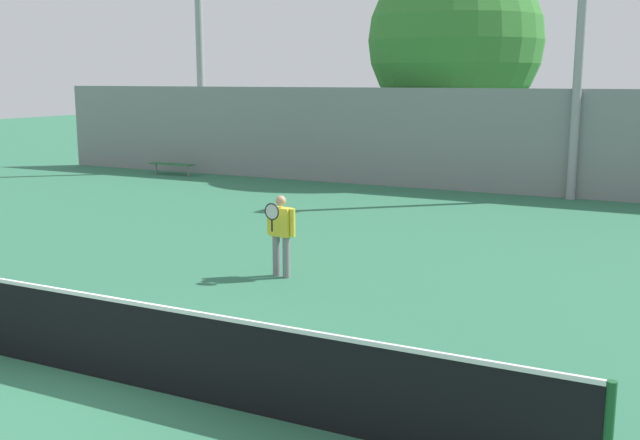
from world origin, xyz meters
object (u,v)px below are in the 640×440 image
(light_pole_far_right, at_px, (199,9))
(tree_green_tall, at_px, (455,41))
(tennis_player, at_px, (281,231))
(light_pole_near_left, at_px, (582,10))
(tennis_net, at_px, (99,336))
(bench_courtside_far, at_px, (172,165))

(light_pole_far_right, distance_m, tree_green_tall, 9.73)
(light_pole_far_right, bearing_deg, tennis_player, -49.58)
(light_pole_far_right, bearing_deg, light_pole_near_left, -2.69)
(tennis_player, distance_m, light_pole_far_right, 17.27)
(light_pole_near_left, bearing_deg, tennis_net, -99.98)
(light_pole_near_left, bearing_deg, bench_courtside_far, -177.13)
(bench_courtside_far, bearing_deg, tennis_player, -45.05)
(bench_courtside_far, bearing_deg, tree_green_tall, 24.75)
(light_pole_near_left, height_order, tree_green_tall, light_pole_near_left)
(light_pole_far_right, bearing_deg, bench_courtside_far, -108.07)
(tennis_net, distance_m, tree_green_tall, 21.26)
(bench_courtside_far, relative_size, light_pole_far_right, 0.17)
(tree_green_tall, bearing_deg, light_pole_near_left, -37.15)
(light_pole_near_left, height_order, light_pole_far_right, light_pole_far_right)
(tennis_player, relative_size, tree_green_tall, 0.19)
(light_pole_near_left, relative_size, tree_green_tall, 1.19)
(tennis_player, xyz_separation_m, tree_green_tall, (-1.50, 15.55, 4.09))
(tennis_player, relative_size, light_pole_far_right, 0.14)
(light_pole_far_right, relative_size, tree_green_tall, 1.37)
(tennis_net, bearing_deg, light_pole_far_right, 122.02)
(light_pole_near_left, relative_size, light_pole_far_right, 0.87)
(tennis_net, xyz_separation_m, light_pole_far_right, (-11.05, 17.66, 5.66))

